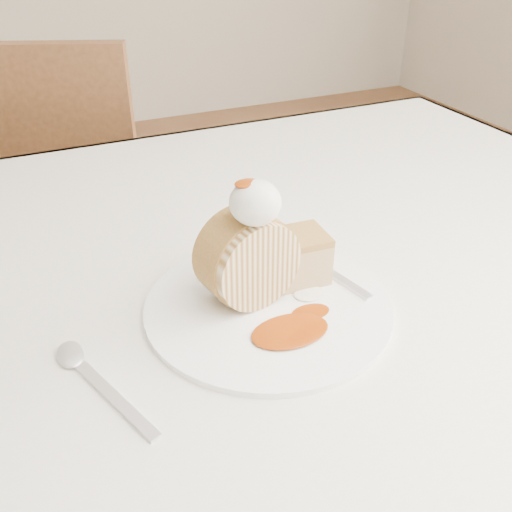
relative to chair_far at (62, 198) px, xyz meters
name	(u,v)px	position (x,y,z in m)	size (l,w,h in m)	color
table	(206,308)	(0.11, -0.76, 0.15)	(1.40, 0.90, 0.75)	white
chair_far	(62,198)	(0.00, 0.00, 0.00)	(0.55, 0.55, 0.90)	brown
plate	(268,306)	(0.13, -0.90, 0.24)	(0.27, 0.27, 0.01)	white
roulade_slice	(248,259)	(0.11, -0.88, 0.29)	(0.10, 0.10, 0.06)	beige
cake_chunk	(299,259)	(0.18, -0.87, 0.27)	(0.06, 0.06, 0.05)	#A2743D
whipped_cream	(255,203)	(0.12, -0.89, 0.37)	(0.05, 0.05, 0.05)	white
caramel_drizzle	(247,178)	(0.11, -0.89, 0.39)	(0.03, 0.02, 0.01)	#842E05
caramel_pool	(290,331)	(0.13, -0.95, 0.24)	(0.08, 0.05, 0.00)	#842E05
fork	(334,275)	(0.22, -0.88, 0.24)	(0.02, 0.16, 0.00)	silver
spoon	(116,399)	(-0.05, -0.97, 0.24)	(0.02, 0.15, 0.00)	silver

